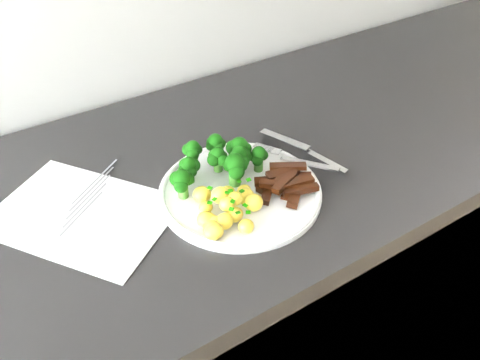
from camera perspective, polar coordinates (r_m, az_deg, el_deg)
counter at (r=1.19m, az=-3.64°, el=-16.77°), size 2.40×0.60×0.90m
recipe_paper at (r=0.82m, az=-17.62°, el=-3.73°), size 0.31×0.33×0.00m
plate at (r=0.81m, az=0.00°, el=-1.24°), size 0.27×0.27×0.02m
broccoli at (r=0.82m, az=-2.35°, el=2.30°), size 0.18×0.11×0.06m
potatoes at (r=0.75m, az=-1.68°, el=-3.35°), size 0.11×0.12×0.04m
beef_strips at (r=0.81m, az=5.09°, el=-0.29°), size 0.11×0.10×0.03m
fork at (r=0.87m, az=6.58°, el=2.37°), size 0.09×0.14×0.01m
knife at (r=0.90m, az=8.36°, el=2.81°), size 0.07×0.18×0.02m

